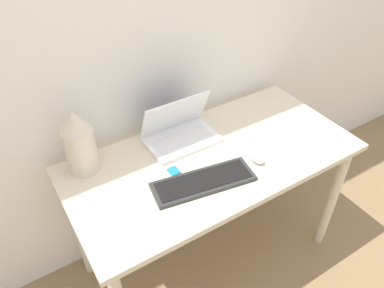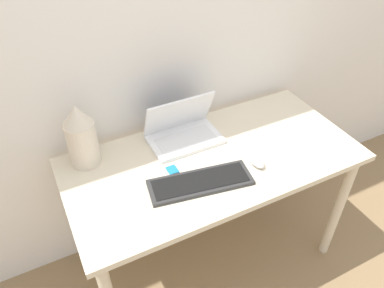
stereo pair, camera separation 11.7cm
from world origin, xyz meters
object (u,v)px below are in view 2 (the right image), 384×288
Objects in this scene: mp3_player at (172,170)px; vase at (81,136)px; keyboard at (200,182)px; mouse at (256,161)px; laptop at (183,130)px.

vase is at bearing 144.41° from mp3_player.
vase reaches higher than mp3_player.
keyboard is at bearing -42.27° from vase.
mouse is at bearing -20.37° from mp3_player.
keyboard is 8.59× the size of mp3_player.
laptop is at bearing -5.11° from vase.
vase reaches higher than laptop.
mp3_player is (0.32, -0.23, -0.14)m from vase.
mouse is (0.28, -0.00, 0.01)m from keyboard.
laptop is 1.12× the size of vase.
vase is 5.66× the size of mp3_player.
keyboard is at bearing -102.39° from laptop.
laptop is 0.33m from keyboard.
vase is (-0.40, 0.36, 0.14)m from keyboard.
laptop is at bearing 77.61° from keyboard.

